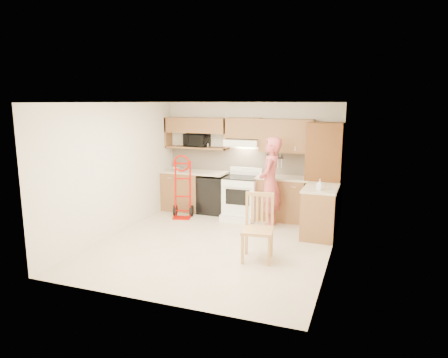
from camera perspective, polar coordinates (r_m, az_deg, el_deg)
The scene contains 28 objects.
floor at distance 7.35m, azimuth -1.36°, elevation -9.23°, with size 4.00×4.50×0.02m, color beige.
ceiling at distance 6.90m, azimuth -1.46°, elevation 10.82°, with size 4.00×4.50×0.02m, color white.
wall_back at distance 9.13m, azimuth 3.82°, elevation 2.89°, with size 4.00×0.02×2.50m, color silver.
wall_front at distance 5.03m, azimuth -10.93°, elevation -3.91°, with size 4.00×0.02×2.50m, color silver.
wall_left at distance 7.97m, azimuth -14.98°, elevation 1.36°, with size 0.02×4.50×2.50m, color silver.
wall_right at distance 6.56m, azimuth 15.15°, elevation -0.64°, with size 0.02×4.50×2.50m, color silver.
backsplash at distance 9.11m, azimuth 3.77°, elevation 2.56°, with size 3.92×0.03×0.55m, color beige.
lower_cab_left at distance 9.54m, azimuth -5.74°, elevation -1.68°, with size 0.90×0.60×0.90m, color brown.
dishwasher at distance 9.25m, azimuth -1.55°, elevation -2.19°, with size 0.60×0.60×0.85m, color black.
lower_cab_right at distance 8.79m, azimuth 8.38°, elevation -2.84°, with size 1.14×0.60×0.90m, color brown.
countertop_left at distance 9.32m, azimuth -4.14°, elevation 1.00°, with size 1.50×0.63×0.04m, color #C5B698.
countertop_right at distance 8.69m, azimuth 8.47°, elevation 0.18°, with size 1.14×0.63×0.04m, color #C5B698.
cab_return_right at distance 7.89m, azimuth 13.38°, elevation -4.61°, with size 0.60×1.00×0.90m, color brown.
countertop_return at distance 7.78m, azimuth 13.54°, elevation -1.27°, with size 0.63×1.00×0.04m, color #C5B698.
pantry_tall at distance 8.54m, azimuth 13.88°, elevation 0.68°, with size 0.70×0.60×2.10m, color #572C11.
upper_cab_left at distance 9.32m, azimuth -3.89°, elevation 7.56°, with size 1.50×0.33×0.34m, color brown.
upper_shelf_mw at distance 9.37m, azimuth -3.85°, elevation 4.45°, with size 1.50×0.33×0.04m, color brown.
upper_cab_center at distance 8.93m, azimuth 2.81°, elevation 7.17°, with size 0.76×0.33×0.44m, color brown.
upper_cab_right at distance 8.70m, azimuth 8.82°, elevation 6.03°, with size 1.14×0.33×0.70m, color brown.
range_hood at distance 8.89m, azimuth 2.67°, elevation 5.15°, with size 0.76×0.46×0.14m, color white.
knife_strip at distance 8.94m, azimuth 7.11°, elevation 2.59°, with size 0.40×0.05×0.29m, color black, non-canonical shape.
microwave at distance 9.35m, azimuth -3.86°, elevation 5.48°, with size 0.54×0.37×0.30m, color black.
range at distance 8.77m, azimuth 2.42°, elevation -2.16°, with size 0.73×0.96×1.07m, color white, non-canonical shape.
person at distance 8.15m, azimuth 6.51°, elevation -0.52°, with size 0.67×0.44×1.83m, color #BB4D4E.
hand_truck at distance 8.86m, azimuth -5.93°, elevation -1.52°, with size 0.49×0.45×1.24m, color #B60900, non-canonical shape.
dining_chair at distance 6.50m, azimuth 4.77°, elevation -6.91°, with size 0.48×0.52×1.07m, color tan, non-canonical shape.
soap_bottle at distance 7.50m, azimuth 13.34°, elevation -0.76°, with size 0.09×0.09×0.20m, color white.
bowl at distance 9.53m, azimuth -6.93°, elevation 1.44°, with size 0.20×0.20×0.05m, color white.
Camera 1 is at (2.54, -6.41, 2.52)m, focal length 32.45 mm.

